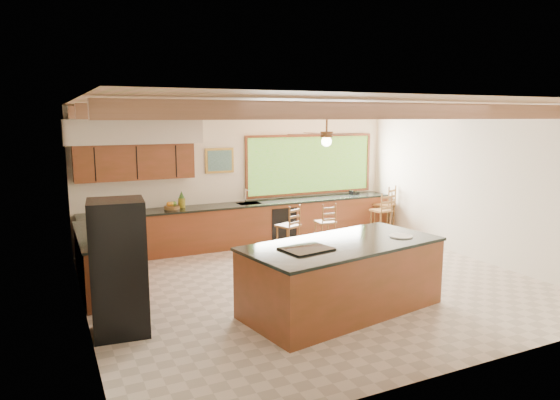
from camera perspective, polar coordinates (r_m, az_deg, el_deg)
name	(u,v)px	position (r m, az deg, el deg)	size (l,w,h in m)	color
ground	(314,283)	(8.57, 3.91, -9.49)	(7.20, 7.20, 0.00)	beige
room_shell	(288,150)	(8.62, 0.96, 5.70)	(7.27, 6.54, 3.02)	white
counter_run	(219,231)	(10.35, -6.94, -3.53)	(7.12, 3.10, 1.27)	brown
island	(342,276)	(7.34, 7.10, -8.65)	(3.10, 1.85, 1.03)	brown
refrigerator	(119,268)	(6.76, -17.94, -7.35)	(0.75, 0.73, 1.76)	black
bar_stool_a	(289,227)	(9.85, 1.08, -3.09)	(0.50, 0.50, 1.08)	brown
bar_stool_b	(327,223)	(10.36, 5.34, -2.64)	(0.39, 0.39, 1.04)	brown
bar_stool_c	(383,211)	(11.65, 11.64, -1.29)	(0.43, 0.43, 1.09)	brown
bar_stool_d	(386,206)	(12.11, 12.04, -0.64)	(0.56, 0.56, 1.17)	brown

